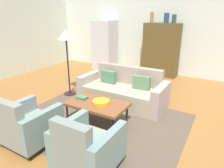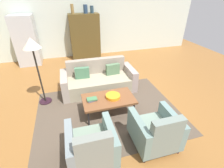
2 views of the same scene
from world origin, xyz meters
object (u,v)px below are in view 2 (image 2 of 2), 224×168
Objects in this scene: coffee_table at (109,99)px; armchair_left at (92,148)px; vase_round at (85,9)px; book_stack at (92,99)px; armchair_right at (156,132)px; vase_small at (92,9)px; floor_lamp at (33,50)px; cabinet at (85,37)px; couch at (98,80)px; fruit_bowl at (113,96)px; refrigerator at (26,41)px; vase_tall at (72,9)px.

armchair_left is (-0.60, -1.17, -0.06)m from coffee_table.
book_stack is at bearing -97.70° from vase_round.
armchair_right is 5.34m from vase_small.
vase_round is 0.18× the size of floor_lamp.
armchair_right is 5.16m from cabinet.
couch is 6.25× the size of fruit_bowl.
armchair_left is 1.22m from book_stack.
vase_round reaches higher than coffee_table.
fruit_bowl is at bearing -0.00° from coffee_table.
coffee_table is 4.88× the size of book_stack.
couch is 1.23× the size of floor_lamp.
book_stack is at bearing 176.19° from coffee_table.
vase_round is at bearing 89.41° from fruit_bowl.
refrigerator reaches higher than fruit_bowl.
coffee_table is at bearing -60.13° from refrigerator.
book_stack is (0.22, 1.19, 0.12)m from armchair_left.
coffee_table is 0.70× the size of floor_lamp.
vase_small is at bearing 79.44° from armchair_left.
vase_small is (-0.20, 5.10, 1.59)m from armchair_right.
fruit_bowl is at bearing -2.99° from book_stack.
vase_small reaches higher than couch.
cabinet is at bearing 62.62° from floor_lamp.
floor_lamp is at bearing 141.67° from book_stack.
fruit_bowl is 4.20m from vase_small.
coffee_table is 0.67× the size of cabinet.
vase_tall is 0.75m from vase_small.
book_stack is at bearing 129.79° from armchair_right.
cabinet reaches higher than coffee_table.
refrigerator is at bearing 108.25° from armchair_left.
fruit_bowl is at bearing 95.49° from couch.
vase_small is (0.40, 3.93, 1.53)m from coffee_table.
couch is at bearing -98.19° from vase_small.
vase_small is (0.25, 0.00, -0.02)m from vase_round.
armchair_right is 0.49× the size of cabinet.
coffee_table is at bearing -90.66° from cabinet.
vase_round reaches higher than fruit_bowl.
couch is 1.76× the size of coffee_table.
cabinet is at bearing 83.28° from armchair_left.
armchair_left is at bearing -179.70° from armchair_right.
couch is 3.50m from refrigerator.
couch reaches higher than coffee_table.
cabinet is 0.97× the size of refrigerator.
armchair_right is 2.55× the size of vase_tall.
couch is 2.39× the size of armchair_left.
cabinet is (-0.55, 5.10, 0.56)m from armchair_right.
cabinet is 1.09m from vase_small.
vase_small is (0.29, 3.93, 1.46)m from fruit_bowl.
vase_round reaches higher than couch.
refrigerator reaches higher than coffee_table.
armchair_right is 0.48× the size of refrigerator.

